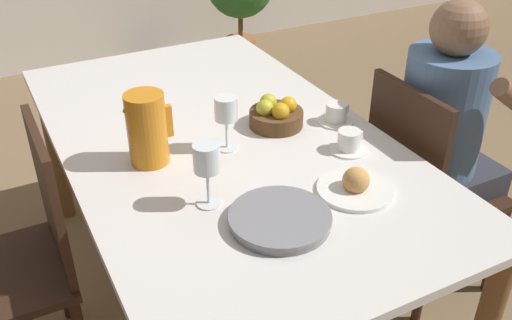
% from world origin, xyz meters
% --- Properties ---
extents(ground_plane, '(20.00, 20.00, 0.00)m').
position_xyz_m(ground_plane, '(0.00, 0.00, 0.00)').
color(ground_plane, '#7F6647').
extents(dining_table, '(1.03, 1.81, 0.73)m').
position_xyz_m(dining_table, '(0.00, 0.00, 0.65)').
color(dining_table, silver).
rests_on(dining_table, ground_plane).
extents(chair_person_side, '(0.42, 0.42, 0.90)m').
position_xyz_m(chair_person_side, '(0.70, -0.29, 0.48)').
color(chair_person_side, '#331E14').
rests_on(chair_person_side, ground_plane).
extents(chair_opposite, '(0.42, 0.42, 0.90)m').
position_xyz_m(chair_opposite, '(-0.70, -0.01, 0.48)').
color(chair_opposite, '#331E14').
rests_on(chair_opposite, ground_plane).
extents(person_seated, '(0.39, 0.41, 1.17)m').
position_xyz_m(person_seated, '(0.79, -0.27, 0.69)').
color(person_seated, '#33333D').
rests_on(person_seated, ground_plane).
extents(red_pitcher, '(0.15, 0.12, 0.23)m').
position_xyz_m(red_pitcher, '(-0.26, -0.05, 0.85)').
color(red_pitcher, orange).
rests_on(red_pitcher, dining_table).
extents(wine_glass_water, '(0.07, 0.07, 0.18)m').
position_xyz_m(wine_glass_water, '(-0.01, -0.09, 0.87)').
color(wine_glass_water, white).
rests_on(wine_glass_water, dining_table).
extents(wine_glass_juice, '(0.07, 0.07, 0.19)m').
position_xyz_m(wine_glass_juice, '(-0.19, -0.35, 0.87)').
color(wine_glass_juice, white).
rests_on(wine_glass_juice, dining_table).
extents(teacup_near_person, '(0.13, 0.13, 0.07)m').
position_xyz_m(teacup_near_person, '(0.33, -0.28, 0.77)').
color(teacup_near_person, white).
rests_on(teacup_near_person, dining_table).
extents(teacup_across, '(0.13, 0.13, 0.07)m').
position_xyz_m(teacup_across, '(0.41, -0.10, 0.77)').
color(teacup_across, white).
rests_on(teacup_across, dining_table).
extents(serving_tray, '(0.28, 0.28, 0.03)m').
position_xyz_m(serving_tray, '(-0.06, -0.52, 0.75)').
color(serving_tray, gray).
rests_on(serving_tray, dining_table).
extents(bread_plate, '(0.22, 0.22, 0.08)m').
position_xyz_m(bread_plate, '(0.21, -0.49, 0.76)').
color(bread_plate, white).
rests_on(bread_plate, dining_table).
extents(fruit_bowl, '(0.19, 0.19, 0.11)m').
position_xyz_m(fruit_bowl, '(0.21, -0.02, 0.78)').
color(fruit_bowl, brown).
rests_on(fruit_bowl, dining_table).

